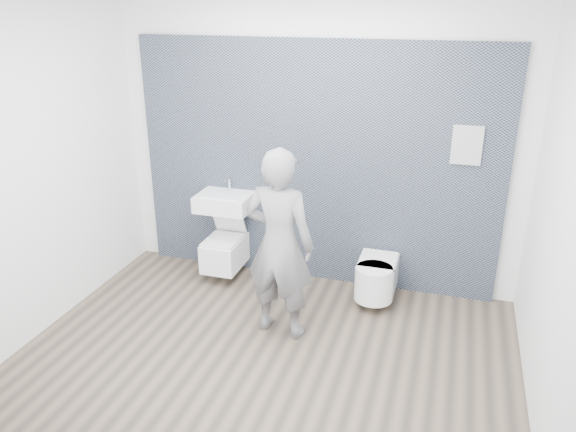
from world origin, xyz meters
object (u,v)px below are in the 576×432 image
(washbasin, at_px, (225,202))
(toilet_rounded, at_px, (376,278))
(toilet_square, at_px, (225,251))
(visitor, at_px, (280,245))

(washbasin, height_order, toilet_rounded, washbasin)
(washbasin, distance_m, toilet_square, 0.52)
(toilet_rounded, distance_m, visitor, 1.19)
(washbasin, bearing_deg, visitor, -44.97)
(toilet_square, xyz_separation_m, toilet_rounded, (1.58, -0.06, -0.04))
(toilet_square, distance_m, visitor, 1.30)
(toilet_square, bearing_deg, washbasin, 90.00)
(washbasin, relative_size, toilet_rounded, 0.88)
(toilet_rounded, relative_size, visitor, 0.37)
(washbasin, bearing_deg, toilet_rounded, -3.84)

